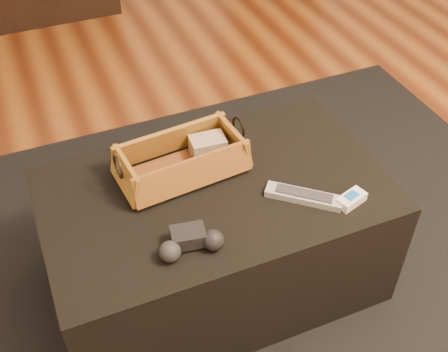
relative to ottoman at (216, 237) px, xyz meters
name	(u,v)px	position (x,y,z in m)	size (l,w,h in m)	color
floor	(300,315)	(0.20, -0.23, -0.23)	(5.00, 5.50, 0.01)	brown
area_rug	(222,290)	(0.00, -0.05, -0.22)	(2.60, 2.00, 0.01)	black
ottoman	(216,237)	(0.00, 0.00, 0.00)	(1.00, 0.60, 0.42)	black
tv_remote	(178,171)	(-0.08, 0.09, 0.23)	(0.20, 0.05, 0.02)	black
cloth_bundle	(208,146)	(0.04, 0.14, 0.25)	(0.11, 0.07, 0.06)	tan
wicker_basket	(182,161)	(-0.06, 0.10, 0.25)	(0.40, 0.24, 0.13)	brown
game_controller	(190,242)	(-0.14, -0.19, 0.24)	(0.17, 0.10, 0.06)	black
silver_remote	(304,196)	(0.22, -0.14, 0.22)	(0.20, 0.18, 0.03)	#AFB2B7
cream_gadget	(351,199)	(0.33, -0.20, 0.22)	(0.10, 0.07, 0.03)	white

